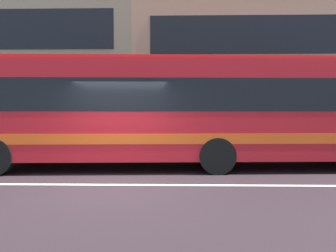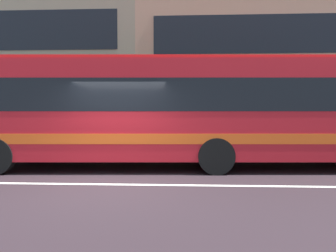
% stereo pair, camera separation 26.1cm
% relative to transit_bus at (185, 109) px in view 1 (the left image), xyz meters
% --- Properties ---
extents(ground_plane, '(160.00, 160.00, 0.00)m').
position_rel_transit_bus_xyz_m(ground_plane, '(-1.77, -2.44, -1.80)').
color(ground_plane, '#2C2026').
extents(lane_centre_line, '(60.00, 0.16, 0.01)m').
position_rel_transit_bus_xyz_m(lane_centre_line, '(-1.77, -2.44, -1.79)').
color(lane_centre_line, silver).
rests_on(lane_centre_line, ground_plane).
extents(hedge_row_far, '(21.05, 1.10, 0.72)m').
position_rel_transit_bus_xyz_m(hedge_row_far, '(-3.00, 3.78, -1.44)').
color(hedge_row_far, '#215B2B').
rests_on(hedge_row_far, ground_plane).
extents(apartment_block_right, '(24.12, 9.38, 9.82)m').
position_rel_transit_bus_xyz_m(apartment_block_right, '(9.51, 11.15, 3.11)').
color(apartment_block_right, tan).
rests_on(apartment_block_right, ground_plane).
extents(transit_bus, '(12.50, 3.19, 3.26)m').
position_rel_transit_bus_xyz_m(transit_bus, '(0.00, 0.00, 0.00)').
color(transit_bus, red).
rests_on(transit_bus, ground_plane).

